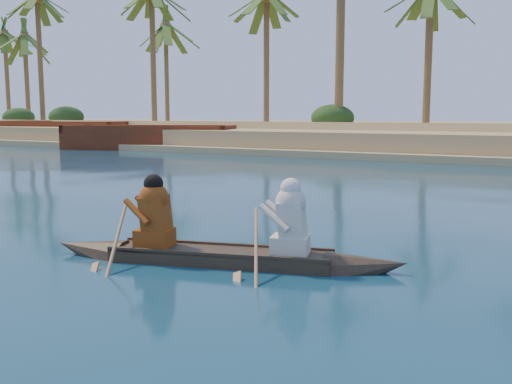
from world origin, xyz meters
The scene contains 6 objects.
sandy_embankment centered at (0.00, 46.89, 0.53)m, with size 150.00×51.00×1.50m.
palm_grove centered at (0.00, 35.00, 8.00)m, with size 110.00×14.00×16.00m, color #445F21, non-canonical shape.
shrub_cluster centered at (0.00, 31.50, 1.20)m, with size 100.00×6.00×2.40m, color #223A15, non-canonical shape.
canoe centered at (8.00, 2.47, 0.30)m, with size 5.55×2.29×1.53m.
barge_left centered at (-23.53, 27.00, 0.71)m, with size 12.57×5.87×2.01m.
barge_mid centered at (-12.00, 24.17, 0.63)m, with size 11.41×7.11×1.81m.
Camera 1 is at (12.73, -4.61, 2.26)m, focal length 40.00 mm.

